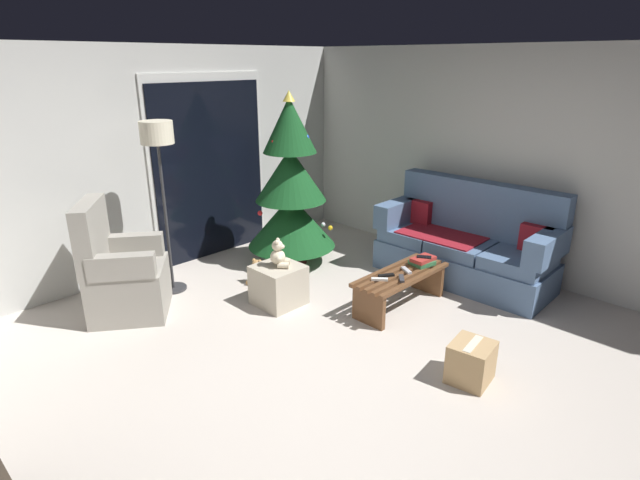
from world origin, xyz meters
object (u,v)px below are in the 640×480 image
Objects in this scene: book_stack at (423,261)px; floor_lamp at (158,150)px; coffee_table at (401,284)px; cardboard_box_taped_mid_floor at (471,362)px; remote_silver at (406,270)px; teddy_bear_cream at (279,255)px; armchair at (122,275)px; teddy_bear_honey_by_tree at (257,273)px; cell_phone at (424,257)px; remote_white at (380,279)px; christmas_tree at (291,191)px; ottoman at (279,285)px; remote_black at (386,275)px; couch at (467,245)px; remote_graphite at (402,278)px.

floor_lamp is (-1.71, 2.00, 1.10)m from book_stack.
cardboard_box_taped_mid_floor is (-0.62, -1.12, -0.09)m from coffee_table.
teddy_bear_cream is (-0.86, 0.92, 0.15)m from remote_silver.
floor_lamp is (0.59, 0.15, 1.10)m from armchair.
teddy_bear_cream reaches higher than cardboard_box_taped_mid_floor.
remote_silver is 0.55× the size of teddy_bear_honey_by_tree.
teddy_bear_cream is at bearing 108.42° from cell_phone.
remote_white is 1.71m from christmas_tree.
cell_phone reaches higher than ottoman.
remote_silver is at bearing -74.85° from remote_black.
remote_silver is 2.75m from armchair.
coffee_table is 2.50× the size of ottoman.
cardboard_box_taped_mid_floor is at bearing -76.06° from floor_lamp.
floor_lamp reaches higher than remote_silver.
cardboard_box_taped_mid_floor reaches higher than teddy_bear_honey_by_tree.
christmas_tree is 1.79× the size of armchair.
armchair reaches higher than remote_black.
teddy_bear_cream is 0.70m from teddy_bear_honey_by_tree.
book_stack reaches higher than remote_silver.
ottoman is at bearing 95.05° from cardboard_box_taped_mid_floor.
christmas_tree is (-0.29, 1.68, 0.44)m from cell_phone.
couch reaches higher than remote_silver.
teddy_bear_honey_by_tree is at bearing -15.41° from armchair.
remote_graphite is (-1.21, 0.00, -0.02)m from couch.
cell_phone is 1.47m from teddy_bear_cream.
cardboard_box_taped_mid_floor is at bearing -84.95° from ottoman.
remote_graphite is 1.00× the size of remote_silver.
remote_black is at bearing -97.63° from christmas_tree.
teddy_bear_cream reaches higher than ottoman.
coffee_table is 0.21m from remote_graphite.
coffee_table is 3.86× the size of teddy_bear_honey_by_tree.
cardboard_box_taped_mid_floor is at bearing -162.61° from cell_phone.
cell_phone is 1.82m from teddy_bear_honey_by_tree.
couch is 12.56× the size of remote_graphite.
remote_silver is 0.08× the size of christmas_tree.
teddy_bear_honey_by_tree is (0.14, 0.55, -0.41)m from teddy_bear_cream.
book_stack reaches higher than remote_white.
book_stack is 1.83× the size of cell_phone.
book_stack is 0.92× the size of teddy_bear_cream.
remote_black is 0.35× the size of ottoman.
remote_silver and remote_white have the same top height.
teddy_bear_honey_by_tree is (-0.53, 1.55, -0.26)m from remote_graphite.
book_stack is at bearing -5.08° from coffee_table.
couch is at bearing -66.71° from remote_black.
remote_white is (-0.16, 0.14, 0.00)m from remote_graphite.
remote_white is at bearing -60.45° from floor_lamp.
armchair is at bearing 75.54° from remote_black.
remote_black is at bearing 171.07° from book_stack.
couch reaches higher than remote_white.
remote_black is at bearing 173.34° from couch.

